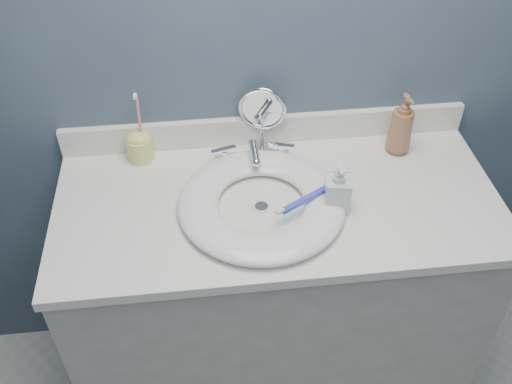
{
  "coord_description": "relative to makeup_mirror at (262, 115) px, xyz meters",
  "views": [
    {
      "loc": [
        -0.19,
        -0.15,
        1.94
      ],
      "look_at": [
        -0.06,
        0.94,
        0.94
      ],
      "focal_mm": 40.0,
      "sensor_mm": 36.0,
      "label": 1
    }
  ],
  "objects": [
    {
      "name": "back_wall",
      "position": [
        0.02,
        0.04,
        0.21
      ],
      "size": [
        2.2,
        0.02,
        2.4
      ],
      "primitive_type": "cube",
      "color": "#435064",
      "rests_on": "ground"
    },
    {
      "name": "vanity_cabinet",
      "position": [
        0.02,
        -0.24,
        -0.57
      ],
      "size": [
        1.2,
        0.55,
        0.85
      ],
      "primitive_type": "cube",
      "color": "beige",
      "rests_on": "ground"
    },
    {
      "name": "countertop",
      "position": [
        0.02,
        -0.24,
        -0.13
      ],
      "size": [
        1.22,
        0.57,
        0.03
      ],
      "primitive_type": "cube",
      "color": "white",
      "rests_on": "vanity_cabinet"
    },
    {
      "name": "backsplash",
      "position": [
        0.02,
        0.02,
        -0.07
      ],
      "size": [
        1.22,
        0.02,
        0.09
      ],
      "primitive_type": "cube",
      "color": "white",
      "rests_on": "countertop"
    },
    {
      "name": "basin",
      "position": [
        -0.03,
        -0.27,
        -0.09
      ],
      "size": [
        0.45,
        0.45,
        0.04
      ],
      "primitive_type": null,
      "color": "white",
      "rests_on": "countertop"
    },
    {
      "name": "drain",
      "position": [
        -0.03,
        -0.27,
        -0.11
      ],
      "size": [
        0.04,
        0.04,
        0.01
      ],
      "primitive_type": "cylinder",
      "color": "silver",
      "rests_on": "countertop"
    },
    {
      "name": "faucet",
      "position": [
        -0.03,
        -0.07,
        -0.09
      ],
      "size": [
        0.25,
        0.13,
        0.07
      ],
      "color": "silver",
      "rests_on": "countertop"
    },
    {
      "name": "makeup_mirror",
      "position": [
        0.0,
        0.0,
        0.0
      ],
      "size": [
        0.14,
        0.08,
        0.21
      ],
      "rotation": [
        0.0,
        0.0,
        -0.25
      ],
      "color": "silver",
      "rests_on": "countertop"
    },
    {
      "name": "soap_bottle_amber",
      "position": [
        0.4,
        -0.07,
        -0.02
      ],
      "size": [
        0.08,
        0.08,
        0.19
      ],
      "primitive_type": "imported",
      "rotation": [
        0.0,
        0.0,
        0.12
      ],
      "color": "#996345",
      "rests_on": "countertop"
    },
    {
      "name": "soap_bottle_clear",
      "position": [
        0.16,
        -0.29,
        -0.04
      ],
      "size": [
        0.08,
        0.08,
        0.15
      ],
      "primitive_type": "imported",
      "rotation": [
        0.0,
        0.0,
        -0.17
      ],
      "color": "silver",
      "rests_on": "countertop"
    },
    {
      "name": "toothbrush_holder",
      "position": [
        -0.36,
        -0.02,
        -0.06
      ],
      "size": [
        0.08,
        0.08,
        0.22
      ],
      "rotation": [
        0.0,
        0.0,
        0.39
      ],
      "color": "#F0E478",
      "rests_on": "countertop"
    },
    {
      "name": "toothbrush_lying",
      "position": [
        0.07,
        -0.3,
        -0.07
      ],
      "size": [
        0.16,
        0.1,
        0.02
      ],
      "rotation": [
        0.0,
        0.0,
        0.53
      ],
      "color": "#3D42D9",
      "rests_on": "basin"
    }
  ]
}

